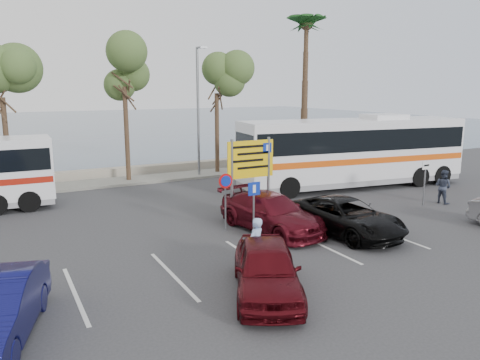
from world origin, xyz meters
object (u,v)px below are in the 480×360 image
coach_bus_right (353,154)px  pedestrian_near (256,245)px  street_lamp_right (198,105)px  suv_black (346,216)px  car_red (267,269)px  pedestrian_far (443,187)px  car_maroon (271,213)px  direction_sign (251,165)px

coach_bus_right → pedestrian_near: bearing=-143.1°
street_lamp_right → suv_black: (0.40, -13.76, -3.89)m
car_red → suv_black: (5.63, 3.26, -0.05)m
street_lamp_right → coach_bus_right: street_lamp_right is taller
street_lamp_right → car_red: 18.21m
coach_bus_right → pedestrian_far: bearing=-74.8°
coach_bus_right → suv_black: 9.24m
coach_bus_right → pedestrian_near: (-11.33, -8.50, -1.05)m
coach_bus_right → pedestrian_near: size_ratio=7.70×
street_lamp_right → car_red: bearing=-107.1°
suv_black → pedestrian_near: (-5.12, -1.76, 0.18)m
coach_bus_right → car_red: bearing=-139.8°
car_maroon → pedestrian_near: pedestrian_near is taller
street_lamp_right → car_maroon: 12.78m
street_lamp_right → direction_sign: bearing=-100.9°
direction_sign → pedestrian_far: bearing=-10.4°
street_lamp_right → pedestrian_near: 16.64m
suv_black → pedestrian_far: 7.77m
car_maroon → suv_black: 2.96m
direction_sign → coach_bus_right: (8.60, 3.30, -0.49)m
car_red → suv_black: bearing=56.4°
coach_bus_right → direction_sign: bearing=-159.0°
car_maroon → car_red: bearing=-131.5°
car_red → pedestrian_far: bearing=46.5°
street_lamp_right → direction_sign: street_lamp_right is taller
coach_bus_right → car_maroon: coach_bus_right is taller
suv_black → street_lamp_right: bearing=86.9°
coach_bus_right → car_maroon: (-8.61, -5.00, -1.19)m
direction_sign → car_red: size_ratio=0.81×
coach_bus_right → street_lamp_right: bearing=133.3°
suv_black → pedestrian_far: pedestrian_far is taller
direction_sign → coach_bus_right: 9.23m
pedestrian_near → pedestrian_far: pedestrian_near is taller
suv_black → pedestrian_far: bearing=7.1°
direction_sign → car_red: bearing=-115.8°
street_lamp_right → suv_black: bearing=-88.3°
car_red → pedestrian_far: pedestrian_far is taller
street_lamp_right → car_maroon: bearing=-99.4°
direction_sign → street_lamp_right: bearing=79.1°
coach_bus_right → pedestrian_far: (1.39, -5.13, -1.09)m
pedestrian_near → pedestrian_far: (12.72, 3.37, -0.04)m
car_red → car_maroon: bearing=83.5°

